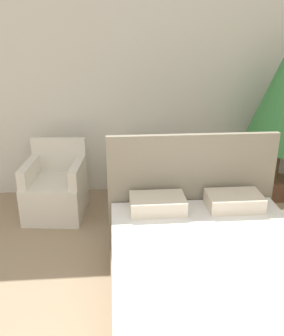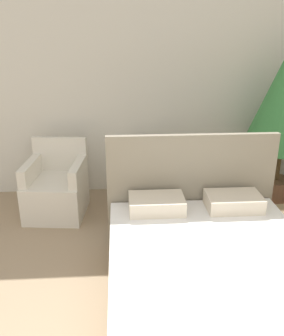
# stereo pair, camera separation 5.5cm
# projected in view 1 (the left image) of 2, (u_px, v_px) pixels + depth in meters

# --- Properties ---
(wall_back) EXTENTS (10.00, 0.06, 2.90)m
(wall_back) POSITION_uv_depth(u_px,v_px,m) (123.00, 85.00, 4.80)
(wall_back) COLOR silver
(wall_back) RESTS_ON ground_plane
(bed) EXTENTS (1.66, 2.07, 1.22)m
(bed) POSITION_uv_depth(u_px,v_px,m) (213.00, 278.00, 2.98)
(bed) COLOR #8C7A5B
(bed) RESTS_ON ground_plane
(armchair_near_window_left) EXTENTS (0.74, 0.77, 0.88)m
(armchair_near_window_left) POSITION_uv_depth(u_px,v_px,m) (56.00, 192.00, 4.52)
(armchair_near_window_left) COLOR silver
(armchair_near_window_left) RESTS_ON ground_plane
(armchair_near_window_right) EXTENTS (0.75, 0.77, 0.88)m
(armchair_near_window_right) POSITION_uv_depth(u_px,v_px,m) (147.00, 189.00, 4.60)
(armchair_near_window_right) COLOR silver
(armchair_near_window_right) RESTS_ON ground_plane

